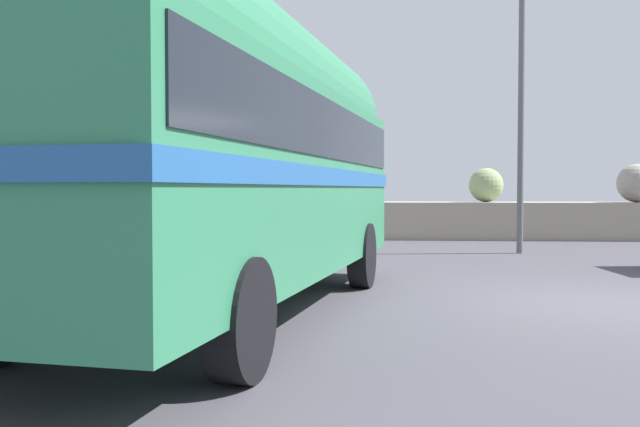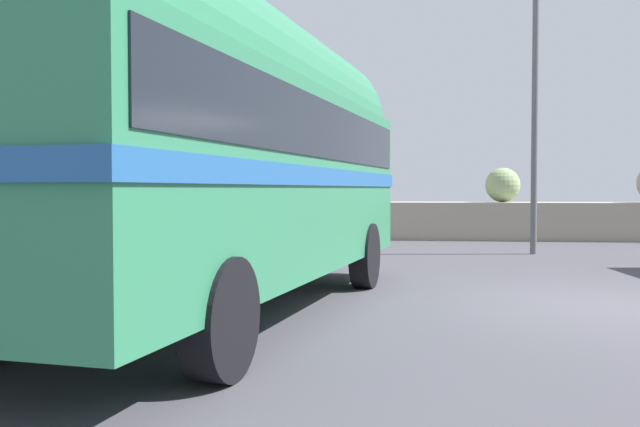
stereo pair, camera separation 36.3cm
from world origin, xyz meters
name	(u,v)px [view 1 (the left image)]	position (x,y,z in m)	size (l,w,h in m)	color
ground	(614,305)	(0.00, 0.00, 0.01)	(32.00, 26.00, 0.02)	#45434A
breakwater	(472,216)	(-0.07, 11.81, 0.67)	(31.36, 2.31, 2.46)	gray
vintage_coach	(228,140)	(-4.73, -1.10, 2.05)	(3.81, 8.86, 3.70)	black
lamp_post	(522,98)	(0.34, 7.16, 3.55)	(0.50, 0.89, 6.29)	#5B5B60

